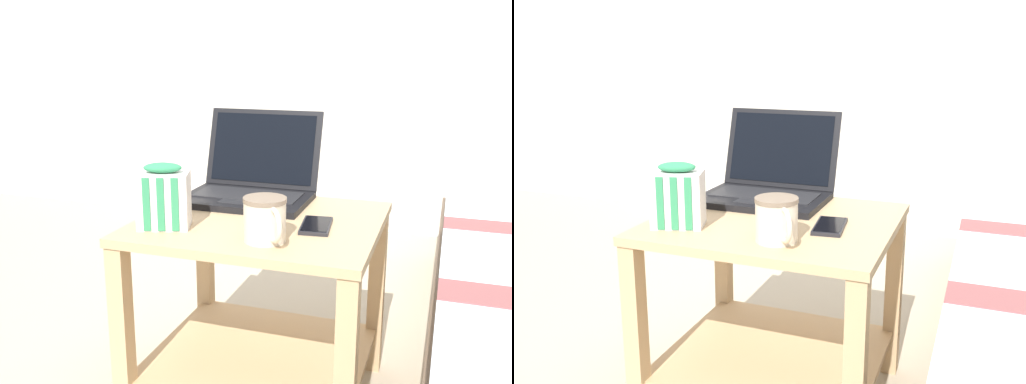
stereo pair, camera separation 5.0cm
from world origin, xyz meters
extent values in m
cube|color=tan|center=(0.00, 0.00, 0.50)|extent=(0.60, 0.54, 0.02)
cube|color=tan|center=(0.00, 0.00, 0.13)|extent=(0.56, 0.50, 0.02)
cube|color=tan|center=(-0.27, -0.25, 0.24)|extent=(0.04, 0.04, 0.49)
cube|color=tan|center=(-0.27, 0.25, 0.24)|extent=(0.04, 0.04, 0.49)
cube|color=tan|center=(0.27, 0.25, 0.24)|extent=(0.04, 0.04, 0.49)
cube|color=black|center=(-0.09, 0.14, 0.52)|extent=(0.35, 0.24, 0.02)
cube|color=#232326|center=(-0.09, 0.15, 0.53)|extent=(0.30, 0.13, 0.00)
cube|color=#232326|center=(-0.09, 0.07, 0.53)|extent=(0.10, 0.05, 0.00)
cube|color=black|center=(-0.09, 0.29, 0.64)|extent=(0.35, 0.08, 0.23)
cube|color=black|center=(-0.09, 0.29, 0.64)|extent=(0.31, 0.06, 0.20)
cube|color=green|center=(0.00, 0.31, 0.68)|extent=(0.03, 0.01, 0.04)
cube|color=black|center=(-0.14, 0.29, 0.61)|extent=(0.04, 0.01, 0.03)
cube|color=orange|center=(-0.13, 0.30, 0.65)|extent=(0.03, 0.01, 0.03)
cylinder|color=beige|center=(0.06, -0.16, 0.56)|extent=(0.10, 0.10, 0.10)
cylinder|color=#7F6B56|center=(0.06, -0.16, 0.61)|extent=(0.10, 0.10, 0.01)
cylinder|color=black|center=(0.06, -0.16, 0.60)|extent=(0.09, 0.09, 0.01)
torus|color=beige|center=(0.10, -0.20, 0.56)|extent=(0.06, 0.07, 0.08)
cube|color=silver|center=(-0.20, -0.14, 0.58)|extent=(0.14, 0.12, 0.13)
cube|color=#338C59|center=(-0.22, -0.19, 0.58)|extent=(0.02, 0.01, 0.13)
cube|color=#338C59|center=(-0.19, -0.18, 0.58)|extent=(0.02, 0.01, 0.13)
cube|color=#338C59|center=(-0.15, -0.17, 0.58)|extent=(0.02, 0.01, 0.13)
ellipsoid|color=#338C59|center=(-0.20, -0.14, 0.66)|extent=(0.10, 0.08, 0.02)
cube|color=black|center=(0.15, -0.02, 0.51)|extent=(0.09, 0.15, 0.01)
cube|color=black|center=(0.15, -0.02, 0.52)|extent=(0.08, 0.13, 0.00)
camera|label=1|loc=(0.44, -1.32, 0.93)|focal=40.00mm
camera|label=2|loc=(0.49, -1.30, 0.93)|focal=40.00mm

